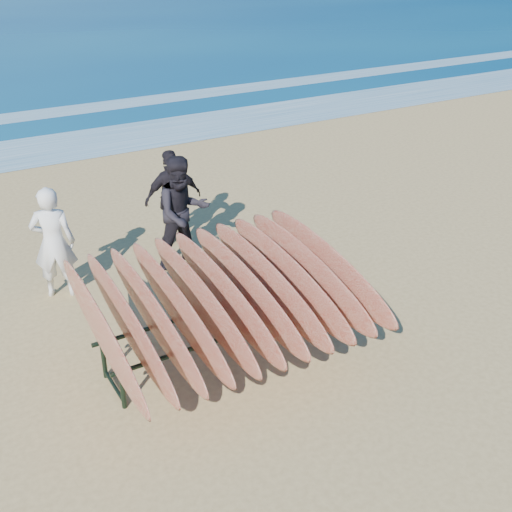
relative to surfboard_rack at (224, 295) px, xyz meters
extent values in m
plane|color=tan|center=(0.79, -0.21, -0.88)|extent=(120.00, 120.00, 0.00)
plane|color=white|center=(0.79, 9.79, -0.87)|extent=(160.00, 160.00, 0.00)
plane|color=white|center=(0.79, 13.29, -0.87)|extent=(160.00, 160.00, 0.00)
cylinder|color=black|center=(-1.48, -0.33, -0.63)|extent=(0.06, 0.06, 0.50)
cylinder|color=black|center=(1.48, -0.32, -0.63)|extent=(0.06, 0.06, 0.50)
cylinder|color=black|center=(-1.48, 0.32, -0.63)|extent=(0.06, 0.06, 0.50)
cylinder|color=black|center=(1.48, 0.33, -0.63)|extent=(0.06, 0.06, 0.50)
cylinder|color=black|center=(0.00, -0.32, -0.38)|extent=(3.20, 0.07, 0.06)
cylinder|color=black|center=(0.00, 0.32, -0.38)|extent=(3.20, 0.07, 0.06)
cylinder|color=black|center=(-1.48, -0.01, -0.80)|extent=(0.05, 0.65, 0.04)
cylinder|color=black|center=(1.48, 0.01, -0.80)|extent=(0.05, 0.65, 0.04)
ellipsoid|color=maroon|center=(-1.55, -0.01, 0.01)|extent=(0.09, 2.94, 1.01)
ellipsoid|color=maroon|center=(-1.24, -0.01, 0.01)|extent=(0.09, 2.94, 1.01)
ellipsoid|color=maroon|center=(-0.93, -0.01, 0.01)|extent=(0.09, 2.94, 1.01)
ellipsoid|color=maroon|center=(-0.62, 0.00, 0.01)|extent=(0.09, 2.94, 1.01)
ellipsoid|color=maroon|center=(-0.31, 0.00, 0.01)|extent=(0.09, 2.94, 1.01)
ellipsoid|color=maroon|center=(0.00, 0.00, 0.01)|extent=(0.09, 2.94, 1.01)
ellipsoid|color=maroon|center=(0.31, 0.00, 0.01)|extent=(0.09, 2.94, 1.01)
ellipsoid|color=maroon|center=(0.62, 0.00, 0.01)|extent=(0.09, 2.94, 1.01)
ellipsoid|color=maroon|center=(0.93, 0.01, 0.01)|extent=(0.09, 2.94, 1.01)
ellipsoid|color=maroon|center=(1.24, 0.01, 0.01)|extent=(0.09, 2.94, 1.01)
ellipsoid|color=maroon|center=(1.55, 0.01, 0.01)|extent=(0.09, 2.94, 1.01)
imported|color=silver|center=(-1.42, 2.58, -0.03)|extent=(0.73, 0.61, 1.70)
imported|color=black|center=(0.58, 2.51, 0.03)|extent=(0.89, 0.70, 1.82)
imported|color=black|center=(0.77, 3.33, -0.05)|extent=(1.00, 0.48, 1.66)
camera|label=1|loc=(-3.05, -6.03, 3.98)|focal=45.00mm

